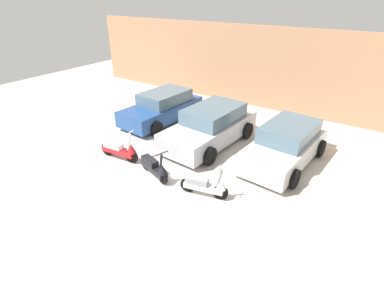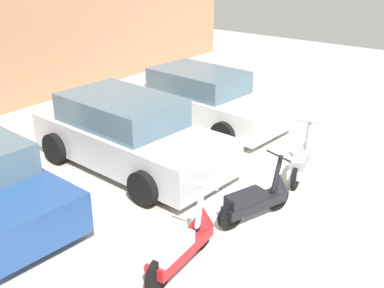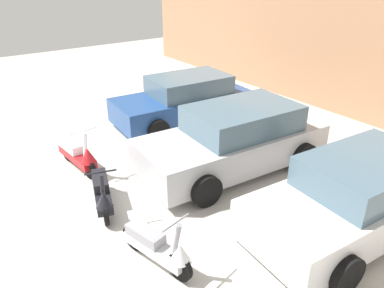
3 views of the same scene
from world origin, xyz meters
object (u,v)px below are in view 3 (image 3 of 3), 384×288
at_px(car_rear_center, 235,139).
at_px(car_rear_right, 357,197).
at_px(scooter_front_right, 102,193).
at_px(scooter_front_left, 78,154).
at_px(scooter_front_center, 158,246).
at_px(car_rear_left, 184,100).

xyz_separation_m(car_rear_center, car_rear_right, (2.72, 0.19, -0.04)).
bearing_deg(scooter_front_right, car_rear_right, 65.08).
bearing_deg(scooter_front_left, scooter_front_center, -7.06).
height_order(car_rear_left, car_rear_right, car_rear_right).
relative_size(scooter_front_left, scooter_front_right, 1.11).
relative_size(scooter_front_center, car_rear_center, 0.33).
distance_m(scooter_front_left, car_rear_right, 5.42).
relative_size(car_rear_left, car_rear_right, 0.99).
height_order(scooter_front_center, car_rear_left, car_rear_left).
xyz_separation_m(scooter_front_left, car_rear_center, (1.83, 2.74, 0.28)).
xyz_separation_m(scooter_front_left, scooter_front_right, (1.64, -0.19, -0.02)).
xyz_separation_m(scooter_front_left, car_rear_left, (-0.95, 3.39, 0.23)).
distance_m(scooter_front_left, car_rear_left, 3.53).
xyz_separation_m(car_rear_left, car_rear_center, (2.78, -0.64, 0.04)).
bearing_deg(car_rear_left, scooter_front_center, 55.56).
distance_m(scooter_front_right, scooter_front_center, 1.76).
relative_size(scooter_front_center, car_rear_left, 0.35).
bearing_deg(car_rear_right, car_rear_center, -81.48).
distance_m(scooter_front_right, car_rear_center, 2.95).
bearing_deg(scooter_front_right, scooter_front_left, -168.50).
height_order(car_rear_left, car_rear_center, car_rear_center).
bearing_deg(scooter_front_left, scooter_front_right, -11.74).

